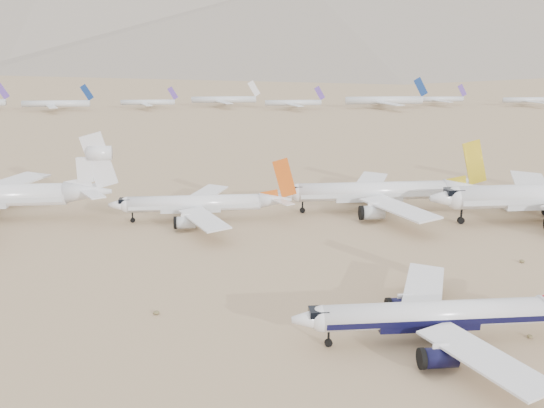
% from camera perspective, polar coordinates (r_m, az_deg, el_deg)
% --- Properties ---
extents(ground, '(7000.00, 7000.00, 0.00)m').
position_cam_1_polar(ground, '(87.78, 8.99, -13.51)').
color(ground, '#9A7B59').
rests_on(ground, ground).
extents(main_airliner, '(42.77, 41.78, 15.09)m').
position_cam_1_polar(main_airliner, '(90.83, 16.12, -9.98)').
color(main_airliner, silver).
rests_on(main_airliner, ground).
extents(row2_gold_tail, '(50.07, 48.97, 17.83)m').
position_cam_1_polar(row2_gold_tail, '(153.07, 10.23, 1.15)').
color(row2_gold_tail, silver).
rests_on(row2_gold_tail, ground).
extents(row2_orange_tail, '(41.69, 40.78, 14.87)m').
position_cam_1_polar(row2_orange_tail, '(143.78, -6.58, 0.03)').
color(row2_orange_tail, silver).
rests_on(row2_orange_tail, ground).
extents(distant_storage_row, '(613.58, 59.50, 16.20)m').
position_cam_1_polar(distant_storage_row, '(375.17, 3.27, 9.69)').
color(distant_storage_row, silver).
rests_on(distant_storage_row, ground).
extents(foothills, '(4637.50, 1395.00, 155.00)m').
position_cam_1_polar(foothills, '(1295.55, 20.55, 15.67)').
color(foothills, slate).
rests_on(foothills, ground).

